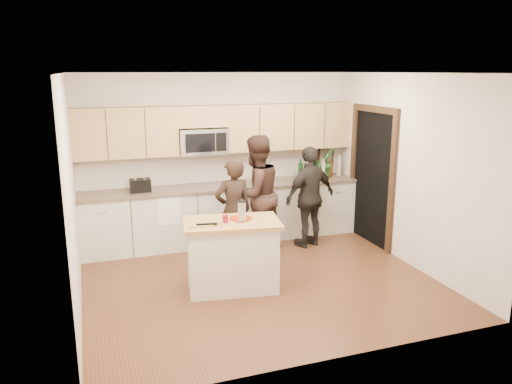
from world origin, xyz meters
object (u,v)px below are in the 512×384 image
object	(u,v)px
woman_right	(310,197)
island	(232,255)
woman_left	(233,211)
woman_center	(256,195)
toaster	(140,185)

from	to	relation	value
woman_right	island	bearing A→B (deg)	18.66
woman_left	woman_right	distance (m)	1.36
island	woman_center	xyz separation A→B (m)	(0.73, 1.19, 0.45)
woman_left	island	bearing A→B (deg)	67.11
island	woman_center	world-z (taller)	woman_center
toaster	woman_left	distance (m)	1.52
woman_left	woman_center	bearing A→B (deg)	-151.12
toaster	woman_left	world-z (taller)	woman_left
woman_center	woman_right	distance (m)	0.90
island	woman_right	world-z (taller)	woman_right
toaster	woman_right	xyz separation A→B (m)	(2.53, -0.63, -0.24)
woman_left	woman_center	xyz separation A→B (m)	(0.45, 0.30, 0.13)
woman_right	woman_left	bearing A→B (deg)	-5.54
toaster	woman_center	bearing A→B (deg)	-19.95
island	woman_left	size ratio (longest dim) A/B	0.84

